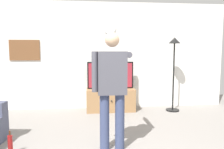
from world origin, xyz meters
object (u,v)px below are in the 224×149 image
wall_clock (109,27)px  floor_lamp (174,59)px  tv_stand (111,100)px  framed_picture (25,50)px  beverage_bottle (10,144)px  television (110,75)px  person_standing_nearer_lamp (112,84)px

wall_clock → floor_lamp: bearing=-16.9°
tv_stand → framed_picture: 2.44m
wall_clock → beverage_bottle: 3.50m
television → person_standing_nearer_lamp: person_standing_nearer_lamp is taller
tv_stand → person_standing_nearer_lamp: 2.24m
person_standing_nearer_lamp → beverage_bottle: person_standing_nearer_lamp is taller
person_standing_nearer_lamp → floor_lamp: bearing=48.7°
floor_lamp → person_standing_nearer_lamp: (-1.71, -1.94, -0.30)m
television → wall_clock: (0.00, 0.24, 1.19)m
floor_lamp → person_standing_nearer_lamp: size_ratio=1.04×
floor_lamp → beverage_bottle: (-3.17, -1.97, -1.14)m
framed_picture → person_standing_nearer_lamp: bearing=-51.6°
television → framed_picture: framed_picture is taller
tv_stand → television: television is taller
wall_clock → framed_picture: size_ratio=0.45×
television → beverage_bottle: (-1.64, -2.19, -0.73)m
tv_stand → floor_lamp: (1.53, -0.18, 1.01)m
wall_clock → framed_picture: 2.17m
framed_picture → television: bearing=-6.8°
tv_stand → person_standing_nearer_lamp: bearing=-94.8°
person_standing_nearer_lamp → beverage_bottle: (-1.46, -0.02, -0.84)m
framed_picture → beverage_bottle: (0.46, -2.44, -1.35)m
floor_lamp → wall_clock: bearing=163.1°
beverage_bottle → wall_clock: bearing=56.1°
framed_picture → beverage_bottle: framed_picture is taller
person_standing_nearer_lamp → beverage_bottle: 1.68m
floor_lamp → beverage_bottle: floor_lamp is taller
television → floor_lamp: (1.53, -0.22, 0.41)m
wall_clock → beverage_bottle: wall_clock is taller
tv_stand → floor_lamp: size_ratio=0.65×
tv_stand → floor_lamp: floor_lamp is taller
tv_stand → television: (-0.00, 0.05, 0.60)m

